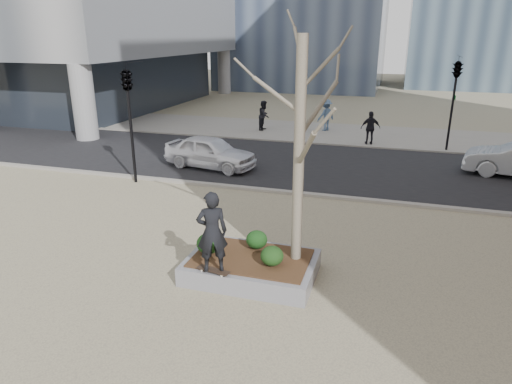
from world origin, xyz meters
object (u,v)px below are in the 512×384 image
(planter, at_px, (251,267))
(skateboarder, at_px, (212,232))
(skateboard, at_px, (213,271))
(police_car, at_px, (210,152))

(planter, xyz_separation_m, skateboarder, (-0.61, -0.88, 1.22))
(planter, bearing_deg, skateboarder, -124.70)
(planter, distance_m, skateboard, 1.10)
(skateboard, height_order, skateboarder, skateboarder)
(planter, bearing_deg, skateboard, -124.70)
(skateboard, distance_m, skateboarder, 0.95)
(police_car, bearing_deg, skateboarder, -147.36)
(planter, relative_size, skateboarder, 1.64)
(skateboard, bearing_deg, planter, 66.05)
(skateboard, xyz_separation_m, police_car, (-3.86, 9.17, 0.22))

